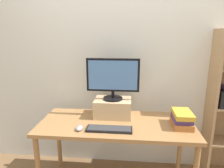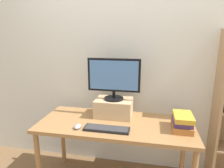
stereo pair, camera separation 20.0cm
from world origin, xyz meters
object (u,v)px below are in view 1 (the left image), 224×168
(computer_mouse, at_px, (79,128))
(desk, at_px, (116,129))
(book_stack, at_px, (182,119))
(keyboard, at_px, (109,129))
(riser_box, at_px, (113,108))
(computer_monitor, at_px, (113,78))

(computer_mouse, bearing_deg, desk, 30.00)
(computer_mouse, distance_m, book_stack, 0.99)
(keyboard, bearing_deg, riser_box, 89.57)
(riser_box, relative_size, keyboard, 0.92)
(riser_box, distance_m, computer_mouse, 0.46)
(riser_box, bearing_deg, book_stack, -15.48)
(riser_box, relative_size, book_stack, 1.48)
(riser_box, xyz_separation_m, keyboard, (-0.00, -0.34, -0.08))
(riser_box, height_order, computer_monitor, computer_monitor)
(keyboard, bearing_deg, computer_monitor, 89.56)
(desk, xyz_separation_m, book_stack, (0.64, -0.02, 0.15))
(desk, distance_m, book_stack, 0.66)
(desk, xyz_separation_m, computer_monitor, (-0.05, 0.17, 0.51))
(computer_monitor, height_order, keyboard, computer_monitor)
(riser_box, xyz_separation_m, book_stack, (0.69, -0.19, -0.02))
(riser_box, bearing_deg, desk, -73.56)
(riser_box, height_order, computer_mouse, riser_box)
(desk, xyz_separation_m, keyboard, (-0.05, -0.18, 0.09))
(keyboard, relative_size, book_stack, 1.62)
(keyboard, bearing_deg, computer_mouse, -176.76)
(riser_box, bearing_deg, keyboard, -90.43)
(keyboard, xyz_separation_m, computer_mouse, (-0.28, -0.02, 0.01))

